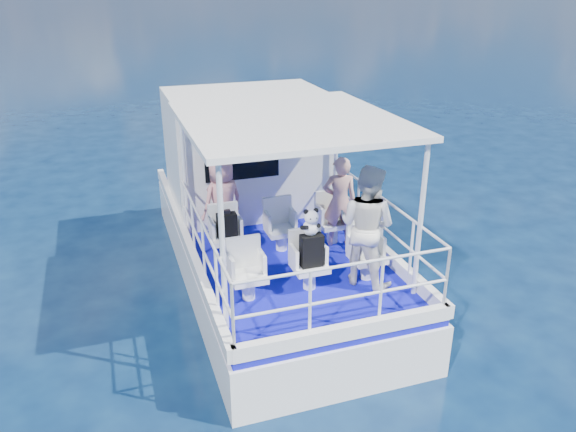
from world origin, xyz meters
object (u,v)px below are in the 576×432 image
(passenger_stbd_aft, at_px, (366,226))
(panda, at_px, (311,222))
(backpack_center, at_px, (312,250))
(passenger_port_fwd, at_px, (223,201))

(passenger_stbd_aft, xyz_separation_m, panda, (-0.82, 0.05, 0.15))
(backpack_center, xyz_separation_m, panda, (-0.01, 0.02, 0.43))
(backpack_center, relative_size, panda, 1.22)
(passenger_stbd_aft, xyz_separation_m, backpack_center, (-0.81, 0.03, -0.28))
(backpack_center, distance_m, panda, 0.43)
(passenger_stbd_aft, relative_size, backpack_center, 3.80)
(passenger_stbd_aft, bearing_deg, panda, 50.06)
(backpack_center, height_order, panda, panda)
(passenger_port_fwd, relative_size, backpack_center, 3.18)
(panda, bearing_deg, passenger_stbd_aft, -3.82)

